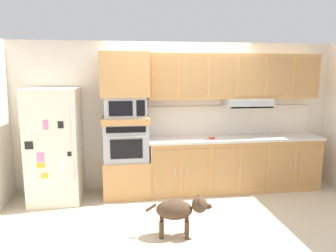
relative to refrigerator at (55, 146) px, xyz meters
name	(u,v)px	position (x,y,z in m)	size (l,w,h in m)	color
ground_plane	(190,210)	(2.00, -0.68, -0.88)	(9.60, 9.60, 0.00)	beige
back_kitchen_wall	(178,116)	(2.00, 0.43, 0.37)	(6.20, 0.12, 2.50)	silver
refrigerator	(55,146)	(0.00, 0.00, 0.00)	(0.76, 0.73, 1.76)	silver
oven_base_cabinet	(127,177)	(1.10, 0.07, -0.58)	(0.74, 0.62, 0.60)	tan
built_in_oven	(126,141)	(1.10, 0.07, 0.02)	(0.70, 0.62, 0.60)	#A8AAAF
appliance_mid_shelf	(126,120)	(1.10, 0.07, 0.37)	(0.74, 0.62, 0.10)	tan
microwave	(125,107)	(1.10, 0.07, 0.58)	(0.64, 0.54, 0.32)	#A8AAAF
appliance_upper_cabinet	(125,75)	(1.10, 0.07, 1.08)	(0.74, 0.62, 0.68)	tan
lower_cabinet_run	(234,164)	(2.92, 0.07, -0.44)	(2.90, 0.63, 0.88)	tan
countertop_slab	(235,138)	(2.92, 0.07, 0.02)	(2.94, 0.64, 0.04)	beige
backsplash_panel	(230,120)	(2.92, 0.36, 0.29)	(2.94, 0.02, 0.50)	white
upper_cabinet_with_hood	(235,78)	(2.94, 0.19, 1.02)	(2.90, 0.48, 0.88)	tan
screwdriver	(212,138)	(2.50, -0.02, 0.05)	(0.17, 0.17, 0.03)	red
dog	(180,210)	(1.72, -1.39, -0.54)	(0.81, 0.31, 0.52)	#473323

